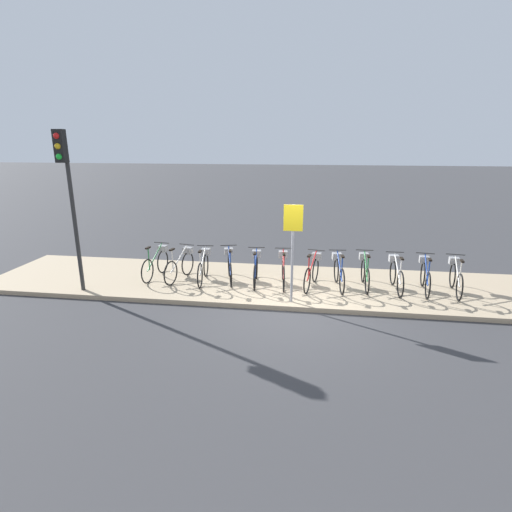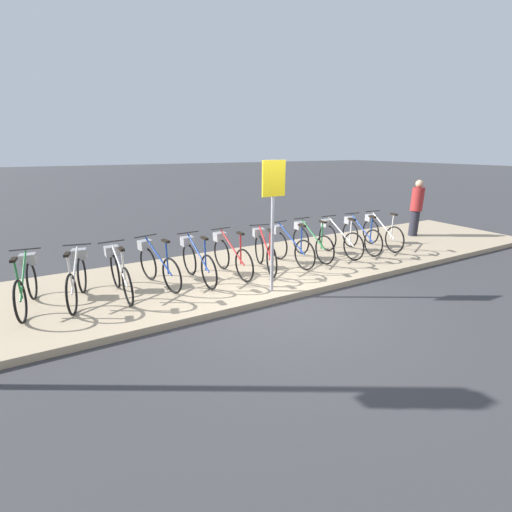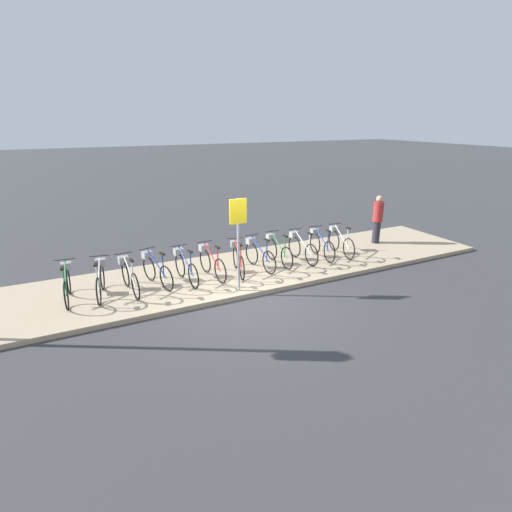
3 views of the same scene
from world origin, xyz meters
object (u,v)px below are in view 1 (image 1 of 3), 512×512
at_px(parked_bicycle_10, 425,275).
at_px(sign_post, 293,237).
at_px(parked_bicycle_6, 312,271).
at_px(traffic_light, 67,179).
at_px(parked_bicycle_8, 365,271).
at_px(parked_bicycle_9, 396,273).
at_px(parked_bicycle_4, 256,268).
at_px(parked_bicycle_7, 339,271).
at_px(parked_bicycle_0, 157,262).
at_px(parked_bicycle_11, 456,276).
at_px(parked_bicycle_2, 204,266).
at_px(parked_bicycle_3, 230,265).
at_px(parked_bicycle_1, 181,264).
at_px(parked_bicycle_5, 283,269).

height_order(parked_bicycle_10, sign_post, sign_post).
xyz_separation_m(parked_bicycle_6, traffic_light, (-5.90, -1.20, 2.41)).
distance_m(parked_bicycle_6, parked_bicycle_8, 1.38).
xyz_separation_m(parked_bicycle_10, traffic_light, (-8.76, -1.28, 2.41)).
relative_size(parked_bicycle_9, parked_bicycle_10, 1.00).
distance_m(parked_bicycle_4, parked_bicycle_7, 2.20).
bearing_deg(parked_bicycle_8, parked_bicycle_0, -180.00).
distance_m(parked_bicycle_10, parked_bicycle_11, 0.74).
bearing_deg(parked_bicycle_4, parked_bicycle_11, 0.29).
relative_size(parked_bicycle_7, parked_bicycle_8, 1.00).
bearing_deg(traffic_light, parked_bicycle_2, 22.62).
xyz_separation_m(parked_bicycle_9, parked_bicycle_10, (0.72, -0.00, 0.00)).
distance_m(parked_bicycle_2, parked_bicycle_6, 2.97).
height_order(parked_bicycle_3, parked_bicycle_11, same).
xyz_separation_m(parked_bicycle_8, traffic_light, (-7.27, -1.38, 2.41)).
distance_m(parked_bicycle_0, parked_bicycle_2, 1.42).
bearing_deg(parked_bicycle_1, parked_bicycle_11, -0.20).
relative_size(parked_bicycle_0, parked_bicycle_11, 1.00).
distance_m(parked_bicycle_1, traffic_light, 3.56).
height_order(parked_bicycle_10, parked_bicycle_11, same).
distance_m(parked_bicycle_0, parked_bicycle_10, 7.24).
xyz_separation_m(parked_bicycle_0, parked_bicycle_2, (1.41, -0.15, 0.00)).
xyz_separation_m(parked_bicycle_5, parked_bicycle_6, (0.78, -0.07, 0.00)).
height_order(parked_bicycle_2, parked_bicycle_3, same).
bearing_deg(parked_bicycle_1, parked_bicycle_10, -0.11).
height_order(parked_bicycle_1, parked_bicycle_9, same).
relative_size(parked_bicycle_2, parked_bicycle_3, 1.03).
xyz_separation_m(parked_bicycle_7, traffic_light, (-6.59, -1.28, 2.41)).
distance_m(parked_bicycle_4, parked_bicycle_11, 5.12).
bearing_deg(parked_bicycle_2, parked_bicycle_9, 0.67).
bearing_deg(parked_bicycle_11, parked_bicycle_10, 179.02).
height_order(parked_bicycle_4, parked_bicycle_5, same).
height_order(parked_bicycle_6, parked_bicycle_10, same).
bearing_deg(parked_bicycle_8, parked_bicycle_11, -2.79).
relative_size(parked_bicycle_2, parked_bicycle_9, 1.00).
bearing_deg(parked_bicycle_9, parked_bicycle_6, -177.89).
height_order(parked_bicycle_7, parked_bicycle_8, same).
height_order(parked_bicycle_3, parked_bicycle_8, same).
distance_m(parked_bicycle_0, parked_bicycle_8, 5.74).
distance_m(parked_bicycle_11, traffic_light, 9.88).
xyz_separation_m(parked_bicycle_4, parked_bicycle_5, (0.74, 0.03, 0.00)).
bearing_deg(parked_bicycle_1, parked_bicycle_9, -0.09).
height_order(parked_bicycle_0, parked_bicycle_11, same).
relative_size(parked_bicycle_2, parked_bicycle_11, 1.00).
xyz_separation_m(parked_bicycle_7, parked_bicycle_11, (2.91, -0.01, 0.00)).
xyz_separation_m(parked_bicycle_3, parked_bicycle_7, (2.95, -0.10, 0.00)).
distance_m(traffic_light, sign_post, 5.56).
xyz_separation_m(parked_bicycle_3, parked_bicycle_5, (1.49, -0.10, 0.00)).
distance_m(parked_bicycle_6, parked_bicycle_9, 2.15).
bearing_deg(parked_bicycle_3, parked_bicycle_0, 179.90).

